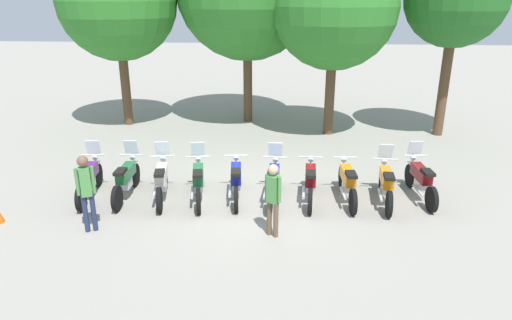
# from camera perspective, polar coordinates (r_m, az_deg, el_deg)

# --- Properties ---
(ground_plane) EXTENTS (80.00, 80.00, 0.00)m
(ground_plane) POSITION_cam_1_polar(r_m,az_deg,el_deg) (11.88, -0.20, -4.91)
(ground_plane) COLOR gray
(motorcycle_0) EXTENTS (0.62, 2.18, 1.37)m
(motorcycle_0) POSITION_cam_1_polar(r_m,az_deg,el_deg) (12.58, -20.12, -2.17)
(motorcycle_0) COLOR black
(motorcycle_0) RESTS_ON ground_plane
(motorcycle_1) EXTENTS (0.62, 2.19, 1.37)m
(motorcycle_1) POSITION_cam_1_polar(r_m,az_deg,el_deg) (12.29, -15.92, -2.22)
(motorcycle_1) COLOR black
(motorcycle_1) RESTS_ON ground_plane
(motorcycle_2) EXTENTS (0.67, 2.17, 1.37)m
(motorcycle_2) POSITION_cam_1_polar(r_m,az_deg,el_deg) (11.98, -11.71, -2.44)
(motorcycle_2) COLOR black
(motorcycle_2) RESTS_ON ground_plane
(motorcycle_3) EXTENTS (0.68, 2.17, 1.37)m
(motorcycle_3) POSITION_cam_1_polar(r_m,az_deg,el_deg) (11.78, -7.22, -2.55)
(motorcycle_3) COLOR black
(motorcycle_3) RESTS_ON ground_plane
(motorcycle_4) EXTENTS (0.62, 2.19, 0.99)m
(motorcycle_4) POSITION_cam_1_polar(r_m,az_deg,el_deg) (11.78, -2.51, -2.48)
(motorcycle_4) COLOR black
(motorcycle_4) RESTS_ON ground_plane
(motorcycle_5) EXTENTS (0.62, 2.19, 1.37)m
(motorcycle_5) POSITION_cam_1_polar(r_m,az_deg,el_deg) (11.67, 2.13, -2.62)
(motorcycle_5) COLOR black
(motorcycle_5) RESTS_ON ground_plane
(motorcycle_6) EXTENTS (0.62, 2.19, 0.99)m
(motorcycle_6) POSITION_cam_1_polar(r_m,az_deg,el_deg) (11.74, 6.78, -2.69)
(motorcycle_6) COLOR black
(motorcycle_6) RESTS_ON ground_plane
(motorcycle_7) EXTENTS (0.62, 2.19, 0.99)m
(motorcycle_7) POSITION_cam_1_polar(r_m,az_deg,el_deg) (11.86, 11.35, -2.70)
(motorcycle_7) COLOR black
(motorcycle_7) RESTS_ON ground_plane
(motorcycle_8) EXTENTS (0.62, 2.19, 1.37)m
(motorcycle_8) POSITION_cam_1_polar(r_m,az_deg,el_deg) (11.98, 15.92, -2.80)
(motorcycle_8) COLOR black
(motorcycle_8) RESTS_ON ground_plane
(motorcycle_9) EXTENTS (0.62, 2.19, 1.37)m
(motorcycle_9) POSITION_cam_1_polar(r_m,az_deg,el_deg) (12.51, 19.87, -2.26)
(motorcycle_9) COLOR black
(motorcycle_9) RESTS_ON ground_plane
(person_0) EXTENTS (0.39, 0.30, 1.67)m
(person_0) POSITION_cam_1_polar(r_m,az_deg,el_deg) (9.76, 2.13, -4.40)
(person_0) COLOR brown
(person_0) RESTS_ON ground_plane
(person_1) EXTENTS (0.40, 0.31, 1.79)m
(person_1) POSITION_cam_1_polar(r_m,az_deg,el_deg) (10.58, -20.48, -3.23)
(person_1) COLOR #232D4C
(person_1) RESTS_ON ground_plane
(tree_0) EXTENTS (4.46, 4.46, 7.01)m
(tree_0) POSITION_cam_1_polar(r_m,az_deg,el_deg) (18.83, -16.96, 18.47)
(tree_0) COLOR brown
(tree_0) RESTS_ON ground_plane
(tree_2) EXTENTS (4.44, 4.44, 6.84)m
(tree_2) POSITION_cam_1_polar(r_m,az_deg,el_deg) (16.97, 9.81, 18.40)
(tree_2) COLOR brown
(tree_2) RESTS_ON ground_plane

